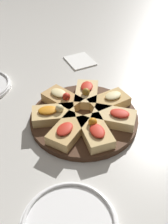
# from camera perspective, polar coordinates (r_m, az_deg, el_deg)

# --- Properties ---
(ground_plane) EXTENTS (3.00, 3.00, 0.00)m
(ground_plane) POSITION_cam_1_polar(r_m,az_deg,el_deg) (0.76, -0.00, -1.82)
(ground_plane) COLOR beige
(serving_board) EXTENTS (0.31, 0.31, 0.02)m
(serving_board) POSITION_cam_1_polar(r_m,az_deg,el_deg) (0.75, -0.00, -1.32)
(serving_board) COLOR #422819
(serving_board) RESTS_ON ground_plane
(focaccia_slice_0) EXTENTS (0.12, 0.07, 0.05)m
(focaccia_slice_0) POSITION_cam_1_polar(r_m,az_deg,el_deg) (0.78, -4.74, 2.81)
(focaccia_slice_0) COLOR tan
(focaccia_slice_0) RESTS_ON serving_board
(focaccia_slice_1) EXTENTS (0.12, 0.13, 0.05)m
(focaccia_slice_1) POSITION_cam_1_polar(r_m,az_deg,el_deg) (0.73, -6.66, -0.47)
(focaccia_slice_1) COLOR #DBB775
(focaccia_slice_1) RESTS_ON serving_board
(focaccia_slice_2) EXTENTS (0.10, 0.13, 0.04)m
(focaccia_slice_2) POSITION_cam_1_polar(r_m,az_deg,el_deg) (0.68, -3.54, -4.04)
(focaccia_slice_2) COLOR tan
(focaccia_slice_2) RESTS_ON serving_board
(focaccia_slice_3) EXTENTS (0.13, 0.11, 0.05)m
(focaccia_slice_3) POSITION_cam_1_polar(r_m,az_deg,el_deg) (0.68, 2.41, -4.28)
(focaccia_slice_3) COLOR #DBB775
(focaccia_slice_3) RESTS_ON serving_board
(focaccia_slice_4) EXTENTS (0.13, 0.12, 0.04)m
(focaccia_slice_4) POSITION_cam_1_polar(r_m,az_deg,el_deg) (0.72, 6.62, -1.12)
(focaccia_slice_4) COLOR #E5C689
(focaccia_slice_4) RESTS_ON serving_board
(focaccia_slice_5) EXTENTS (0.09, 0.13, 0.04)m
(focaccia_slice_5) POSITION_cam_1_polar(r_m,az_deg,el_deg) (0.78, 5.47, 2.26)
(focaccia_slice_5) COLOR tan
(focaccia_slice_5) RESTS_ON serving_board
(focaccia_slice_6) EXTENTS (0.13, 0.13, 0.05)m
(focaccia_slice_6) POSITION_cam_1_polar(r_m,az_deg,el_deg) (0.80, 0.54, 4.09)
(focaccia_slice_6) COLOR #E5C689
(focaccia_slice_6) RESTS_ON serving_board
(napkin_stack) EXTENTS (0.13, 0.12, 0.01)m
(napkin_stack) POSITION_cam_1_polar(r_m,az_deg,el_deg) (1.03, -0.88, 11.19)
(napkin_stack) COLOR white
(napkin_stack) RESTS_ON ground_plane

